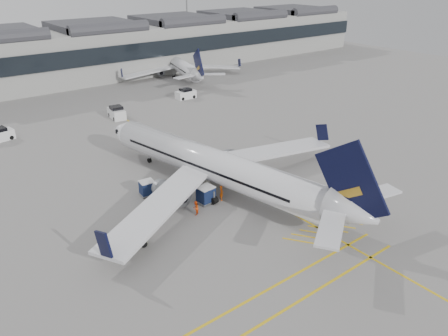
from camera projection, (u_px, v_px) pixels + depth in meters
ground at (202, 234)px, 43.08m from camera, size 220.00×220.00×0.00m
terminal at (6, 59)px, 92.21m from camera, size 200.00×20.45×12.40m
apron_markings at (221, 173)px, 55.80m from camera, size 0.25×60.00×0.01m
airliner_main at (217, 167)px, 50.13m from camera, size 35.91×39.60×10.63m
airliner_far at (180, 66)px, 103.88m from camera, size 28.67×31.71×8.60m
belt_loader at (201, 180)px, 52.82m from camera, size 4.46×2.92×1.78m
baggage_cart_a at (147, 188)px, 50.06m from camera, size 1.83×1.56×1.79m
baggage_cart_b at (206, 194)px, 48.40m from camera, size 2.00×1.71×1.97m
baggage_cart_c at (176, 194)px, 48.78m from camera, size 1.95×1.72×1.77m
baggage_cart_d at (131, 236)px, 41.09m from camera, size 1.77×1.49×1.77m
ramp_agent_a at (221, 193)px, 49.02m from camera, size 0.70×0.77×1.78m
ramp_agent_b at (196, 208)px, 46.19m from camera, size 0.97×0.94×1.57m
pushback_tug at (130, 241)px, 40.83m from camera, size 2.94×1.90×1.60m
safety_cone_nose at (144, 143)px, 64.69m from camera, size 0.38×0.38×0.53m
safety_cone_engine at (261, 176)px, 54.41m from camera, size 0.40×0.40×0.56m
service_van_left at (0, 135)px, 65.88m from camera, size 4.18×2.59×2.00m
service_van_mid at (117, 113)px, 75.69m from camera, size 2.53×4.34×2.12m
service_van_right at (186, 94)px, 86.94m from camera, size 4.01×2.08×2.04m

